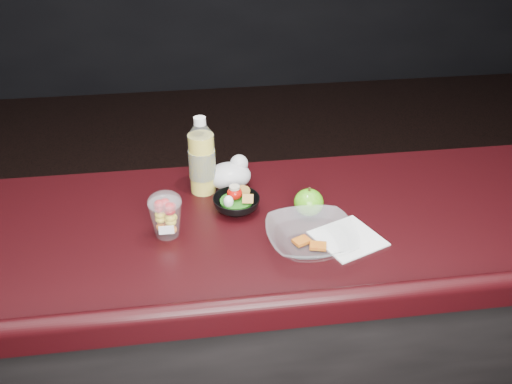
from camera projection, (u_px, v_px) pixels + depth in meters
counter at (250, 352)px, 1.85m from camera, size 4.06×0.71×1.02m
lemonade_bottle at (202, 161)px, 1.69m from camera, size 0.08×0.08×0.24m
fruit_cup at (166, 214)px, 1.51m from camera, size 0.09×0.09×0.13m
green_apple at (309, 202)px, 1.61m from camera, size 0.08×0.08×0.09m
plastic_bag at (231, 174)px, 1.74m from camera, size 0.13×0.11×0.10m
snack_bowl at (236, 203)px, 1.63m from camera, size 0.17×0.17×0.07m
takeout_bowl at (311, 238)px, 1.48m from camera, size 0.24×0.24×0.06m
paper_napkin at (348, 238)px, 1.52m from camera, size 0.21×0.21×0.00m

